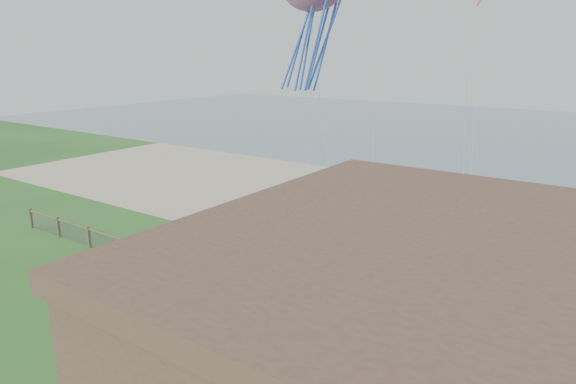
% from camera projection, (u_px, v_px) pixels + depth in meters
% --- Properties ---
extents(ground, '(160.00, 160.00, 0.00)m').
position_uv_depth(ground, '(148.00, 374.00, 17.49)').
color(ground, '#23561D').
rests_on(ground, ground).
extents(sand_beach, '(72.00, 20.00, 0.02)m').
position_uv_depth(sand_beach, '(403.00, 214.00, 34.88)').
color(sand_beach, tan).
rests_on(sand_beach, ground).
extents(ocean, '(160.00, 68.00, 0.02)m').
position_uv_depth(ocean, '(531.00, 134.00, 69.66)').
color(ocean, slate).
rests_on(ocean, ground).
extents(chainlink_fence, '(36.20, 0.20, 1.25)m').
position_uv_depth(chainlink_fence, '(257.00, 294.00, 22.09)').
color(chainlink_fence, brown).
rests_on(chainlink_fence, ground).
extents(octopus_kite, '(3.90, 2.91, 7.59)m').
position_uv_depth(octopus_kite, '(312.00, 21.00, 27.83)').
color(octopus_kite, orange).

